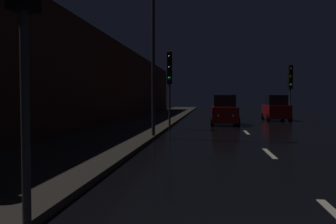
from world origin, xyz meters
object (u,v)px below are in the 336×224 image
car_approaching_headlights (224,111)px  traffic_light_far_right (290,81)px  traffic_light_far_left (170,74)px  car_parked_right_far (276,109)px  streetlamp_overhead (162,22)px

car_approaching_headlights → traffic_light_far_right: bearing=125.8°
traffic_light_far_left → traffic_light_far_right: traffic_light_far_left is taller
car_approaching_headlights → car_parked_right_far: (4.61, 5.50, 0.02)m
streetlamp_overhead → car_approaching_headlights: 10.52m
streetlamp_overhead → car_parked_right_far: 17.05m
streetlamp_overhead → car_approaching_headlights: (3.25, 8.98, -4.43)m
streetlamp_overhead → car_approaching_headlights: size_ratio=1.98×
traffic_light_far_left → car_approaching_headlights: 5.91m
streetlamp_overhead → car_approaching_headlights: streetlamp_overhead is taller
traffic_light_far_right → car_approaching_headlights: traffic_light_far_right is taller
traffic_light_far_right → car_approaching_headlights: size_ratio=1.09×
car_parked_right_far → traffic_light_far_right: bearing=-153.4°
traffic_light_far_left → car_approaching_headlights: (3.46, 4.14, -2.40)m
traffic_light_far_left → streetlamp_overhead: streetlamp_overhead is taller
traffic_light_far_right → streetlamp_overhead: (-8.66, -12.87, 2.12)m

